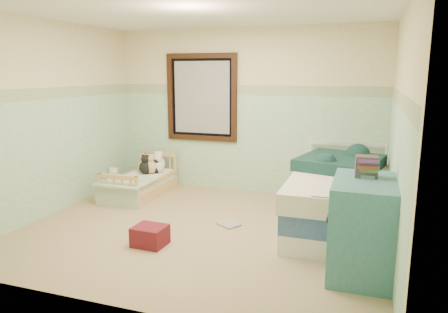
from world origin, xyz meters
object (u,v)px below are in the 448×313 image
(plush_floor_cream, at_px, (114,182))
(floor_book, at_px, (228,224))
(plush_floor_tan, at_px, (121,195))
(toddler_bed_frame, at_px, (141,189))
(twin_bed_frame, at_px, (340,218))
(dresser, at_px, (362,227))
(red_pillow, at_px, (150,236))

(plush_floor_cream, bearing_deg, floor_book, -22.10)
(plush_floor_tan, distance_m, floor_book, 1.80)
(toddler_bed_frame, height_order, floor_book, toddler_bed_frame)
(toddler_bed_frame, height_order, plush_floor_tan, plush_floor_tan)
(twin_bed_frame, height_order, dresser, dresser)
(plush_floor_cream, relative_size, twin_bed_frame, 0.11)
(plush_floor_cream, height_order, plush_floor_tan, plush_floor_cream)
(plush_floor_tan, bearing_deg, red_pillow, -46.96)
(toddler_bed_frame, height_order, dresser, dresser)
(twin_bed_frame, distance_m, dresser, 1.25)
(plush_floor_cream, relative_size, dresser, 0.28)
(plush_floor_tan, distance_m, red_pillow, 1.67)
(plush_floor_cream, xyz_separation_m, plush_floor_tan, (0.46, -0.52, -0.01))
(plush_floor_tan, bearing_deg, floor_book, -12.03)
(plush_floor_tan, distance_m, dresser, 3.51)
(toddler_bed_frame, xyz_separation_m, red_pillow, (1.07, -1.67, 0.02))
(toddler_bed_frame, relative_size, red_pillow, 3.74)
(toddler_bed_frame, relative_size, dresser, 1.44)
(plush_floor_tan, relative_size, floor_book, 0.86)
(toddler_bed_frame, bearing_deg, red_pillow, -57.24)
(dresser, bearing_deg, plush_floor_tan, 161.05)
(twin_bed_frame, bearing_deg, toddler_bed_frame, 172.13)
(twin_bed_frame, bearing_deg, floor_book, -162.40)
(plush_floor_tan, relative_size, twin_bed_frame, 0.10)
(floor_book, bearing_deg, twin_bed_frame, 48.58)
(plush_floor_cream, height_order, red_pillow, plush_floor_cream)
(toddler_bed_frame, bearing_deg, plush_floor_tan, -98.56)
(twin_bed_frame, bearing_deg, plush_floor_cream, 172.07)
(toddler_bed_frame, distance_m, dresser, 3.62)
(plush_floor_tan, height_order, dresser, dresser)
(plush_floor_tan, bearing_deg, plush_floor_cream, 131.09)
(toddler_bed_frame, relative_size, plush_floor_tan, 5.66)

